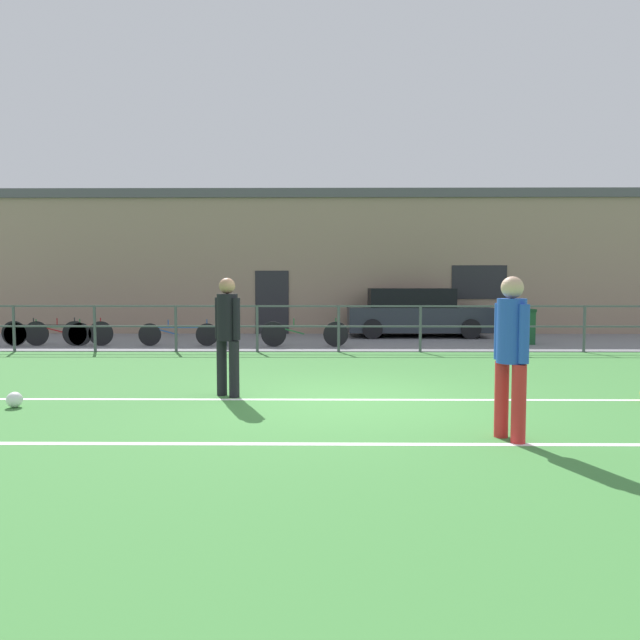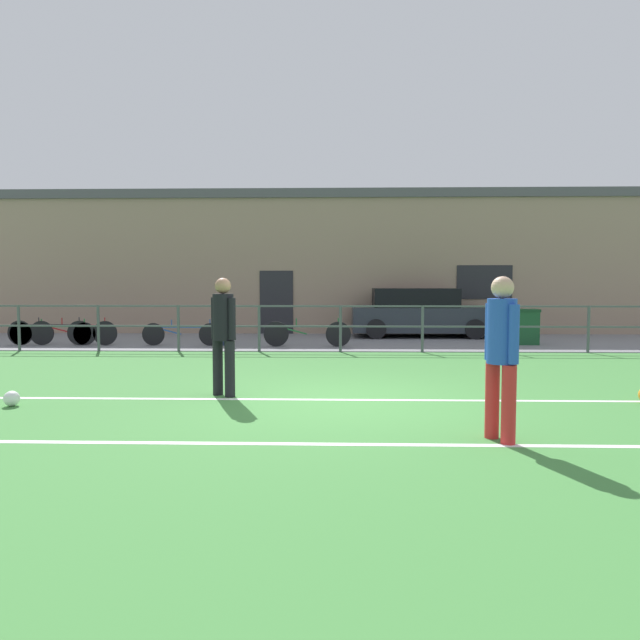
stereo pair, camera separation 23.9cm
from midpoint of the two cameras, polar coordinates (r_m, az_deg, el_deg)
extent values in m
cube|color=#42843D|center=(8.49, 1.95, -8.03)|extent=(60.00, 44.00, 0.04)
cube|color=white|center=(8.58, 1.93, -7.74)|extent=(36.00, 0.11, 0.00)
cube|color=white|center=(6.29, 2.48, -11.96)|extent=(36.00, 0.11, 0.00)
cube|color=slate|center=(16.90, 1.22, -2.10)|extent=(48.00, 5.00, 0.02)
cylinder|color=#474C51|center=(16.33, -27.98, -0.73)|extent=(0.07, 0.07, 1.15)
cylinder|color=#474C51|center=(15.48, -21.46, -0.78)|extent=(0.07, 0.07, 1.15)
cylinder|color=#474C51|center=(14.84, -14.28, -0.82)|extent=(0.07, 0.07, 1.15)
cylinder|color=#474C51|center=(14.46, -6.60, -0.84)|extent=(0.07, 0.07, 1.15)
cylinder|color=#474C51|center=(14.36, 1.35, -0.85)|extent=(0.07, 0.07, 1.15)
cylinder|color=#474C51|center=(14.52, 9.27, -0.85)|extent=(0.07, 0.07, 1.15)
cylinder|color=#474C51|center=(14.96, 16.86, -0.83)|extent=(0.07, 0.07, 1.15)
cylinder|color=#474C51|center=(15.64, 23.91, -0.80)|extent=(0.07, 0.07, 1.15)
cube|color=#474C51|center=(14.32, 1.35, 1.35)|extent=(36.00, 0.04, 0.04)
cube|color=#474C51|center=(14.35, 1.35, -0.62)|extent=(36.00, 0.04, 0.04)
cube|color=gray|center=(20.52, 1.10, 5.14)|extent=(28.00, 2.40, 4.48)
cube|color=#232328|center=(19.40, -5.04, 1.70)|extent=(1.10, 0.04, 2.10)
cube|color=#232328|center=(19.92, 14.89, 3.58)|extent=(1.80, 0.04, 1.10)
cube|color=#4C4C51|center=(20.72, 1.11, 11.76)|extent=(28.00, 2.56, 0.30)
cylinder|color=black|center=(8.80, -9.12, -4.74)|extent=(0.15, 0.15, 0.84)
cylinder|color=black|center=(8.99, -10.28, -4.58)|extent=(0.15, 0.15, 0.84)
cylinder|color=black|center=(8.82, -9.76, 0.27)|extent=(0.31, 0.31, 0.69)
sphere|color=#A37556|center=(8.81, -9.79, 3.29)|extent=(0.24, 0.24, 0.24)
cylinder|color=black|center=(8.69, -8.91, 0.10)|extent=(0.11, 0.11, 0.62)
cylinder|color=black|center=(8.96, -10.58, 0.19)|extent=(0.11, 0.11, 0.62)
cylinder|color=red|center=(6.75, 16.26, -7.41)|extent=(0.15, 0.15, 0.84)
cylinder|color=red|center=(6.55, 17.75, -7.76)|extent=(0.15, 0.15, 0.84)
cylinder|color=blue|center=(6.55, 17.12, -1.01)|extent=(0.31, 0.31, 0.69)
sphere|color=tan|center=(6.53, 17.19, 3.05)|extent=(0.24, 0.24, 0.24)
cylinder|color=blue|center=(6.69, 16.06, -1.06)|extent=(0.11, 0.11, 0.62)
cylinder|color=blue|center=(6.41, 18.22, -1.30)|extent=(0.11, 0.11, 0.62)
sphere|color=white|center=(9.11, -28.25, -6.85)|extent=(0.21, 0.21, 0.21)
cylinder|color=#232D4C|center=(15.82, -9.61, -1.57)|extent=(0.09, 0.09, 0.52)
cylinder|color=#232D4C|center=(15.87, -10.16, -1.56)|extent=(0.09, 0.09, 0.52)
cylinder|color=gold|center=(15.81, -9.90, 0.14)|extent=(0.19, 0.19, 0.43)
sphere|color=#A37556|center=(15.79, -9.91, 1.17)|extent=(0.15, 0.15, 0.15)
cylinder|color=gold|center=(15.77, -9.50, 0.09)|extent=(0.07, 0.07, 0.38)
cylinder|color=gold|center=(15.84, -10.30, 0.10)|extent=(0.07, 0.07, 0.38)
cube|color=#282D38|center=(18.56, 9.09, 0.08)|extent=(4.33, 1.66, 0.76)
cube|color=black|center=(18.50, 8.45, 2.16)|extent=(2.60, 1.39, 0.58)
cylinder|color=black|center=(17.62, 4.73, -0.87)|extent=(0.60, 0.18, 0.60)
cylinder|color=black|center=(18.08, 14.07, -0.85)|extent=(0.60, 0.18, 0.60)
cylinder|color=black|center=(19.20, 4.38, -0.50)|extent=(0.60, 0.18, 0.60)
cylinder|color=black|center=(19.62, 12.98, -0.49)|extent=(0.60, 0.18, 0.60)
cylinder|color=black|center=(17.70, -27.94, -1.15)|extent=(0.66, 0.04, 0.66)
cylinder|color=black|center=(16.99, -23.10, -1.20)|extent=(0.66, 0.04, 0.66)
cube|color=black|center=(17.32, -25.59, -0.47)|extent=(1.27, 0.04, 0.04)
cube|color=black|center=(17.51, -26.78, -0.81)|extent=(0.80, 0.03, 0.24)
cylinder|color=black|center=(17.44, -26.44, -0.14)|extent=(0.03, 0.03, 0.20)
cylinder|color=black|center=(16.97, -23.12, -0.24)|extent=(0.03, 0.03, 0.28)
cylinder|color=black|center=(16.29, -16.62, -1.37)|extent=(0.60, 0.04, 0.60)
cylinder|color=black|center=(15.91, -11.35, -1.40)|extent=(0.60, 0.04, 0.60)
cube|color=#234C99|center=(16.07, -14.03, -0.69)|extent=(1.19, 0.04, 0.04)
cube|color=#234C99|center=(16.18, -15.33, -1.03)|extent=(0.75, 0.03, 0.22)
cylinder|color=#234C99|center=(16.13, -14.95, -0.33)|extent=(0.03, 0.03, 0.20)
cylinder|color=#234C99|center=(15.89, -11.36, -0.45)|extent=(0.03, 0.03, 0.28)
cylinder|color=black|center=(17.69, -27.84, -1.23)|extent=(0.62, 0.04, 0.62)
cylinder|color=black|center=(16.93, -22.67, -1.29)|extent=(0.62, 0.04, 0.62)
cube|color=#1E6633|center=(17.28, -25.33, -0.59)|extent=(1.35, 0.04, 0.04)
cube|color=#1E6633|center=(17.48, -26.60, -0.92)|extent=(0.85, 0.03, 0.23)
cylinder|color=#1E6633|center=(17.41, -26.24, -0.26)|extent=(0.03, 0.03, 0.20)
cylinder|color=#1E6633|center=(16.91, -22.69, -0.37)|extent=(0.03, 0.03, 0.28)
cylinder|color=black|center=(15.47, -4.97, -1.38)|extent=(0.66, 0.04, 0.66)
cylinder|color=black|center=(15.40, 1.10, -1.39)|extent=(0.66, 0.04, 0.66)
cube|color=#1E6633|center=(15.40, -1.94, -0.58)|extent=(1.28, 0.04, 0.04)
cube|color=#1E6633|center=(15.43, -3.46, -0.98)|extent=(0.80, 0.03, 0.24)
cylinder|color=#1E6633|center=(15.40, -3.01, -0.21)|extent=(0.03, 0.03, 0.20)
cylinder|color=#1E6633|center=(15.38, 1.11, -0.33)|extent=(0.03, 0.03, 0.28)
cylinder|color=black|center=(17.43, -26.21, -1.18)|extent=(0.66, 0.04, 0.66)
cylinder|color=black|center=(16.72, -20.92, -1.24)|extent=(0.66, 0.04, 0.66)
cube|color=maroon|center=(17.04, -23.64, -0.49)|extent=(1.35, 0.04, 0.04)
cube|color=maroon|center=(17.23, -24.94, -0.84)|extent=(0.85, 0.03, 0.24)
cylinder|color=maroon|center=(17.16, -24.57, -0.16)|extent=(0.03, 0.03, 0.20)
cylinder|color=maroon|center=(16.70, -20.94, -0.27)|extent=(0.03, 0.03, 0.28)
cube|color=#194C28|center=(16.99, 18.63, -0.73)|extent=(0.59, 0.50, 0.89)
cube|color=#143D20|center=(16.96, 18.66, 0.90)|extent=(0.63, 0.54, 0.08)
camera|label=1|loc=(0.12, -90.57, -0.04)|focal=32.92mm
camera|label=2|loc=(0.12, 89.43, 0.04)|focal=32.92mm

